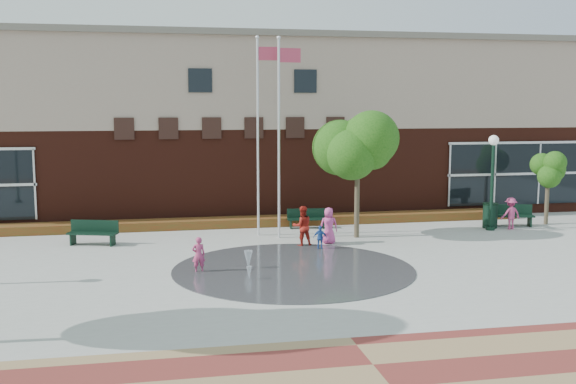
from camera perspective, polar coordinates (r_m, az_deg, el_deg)
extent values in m
plane|color=#666056|center=(20.67, 2.15, -8.60)|extent=(120.00, 120.00, 0.00)
cube|color=#A8A8A0|center=(24.45, 0.00, -6.04)|extent=(46.00, 18.00, 0.01)
cylinder|color=#383A3D|center=(23.49, 0.47, -6.60)|extent=(8.40, 8.40, 0.01)
cube|color=#471B12|center=(37.27, -3.99, 2.12)|extent=(44.00, 10.00, 4.50)
cube|color=gray|center=(37.12, -4.05, 9.05)|extent=(44.00, 10.00, 4.50)
cube|color=slate|center=(37.26, -4.08, 12.59)|extent=(44.40, 10.40, 0.30)
cube|color=black|center=(37.51, 20.44, 1.49)|extent=(10.00, 0.12, 3.19)
cube|color=black|center=(31.89, -7.45, 9.35)|extent=(1.10, 0.10, 1.10)
cube|color=black|center=(32.60, 1.47, 9.36)|extent=(1.10, 0.10, 1.10)
cube|color=#A11C12|center=(31.78, -2.63, -2.90)|extent=(26.00, 1.20, 0.40)
cylinder|color=silver|center=(28.99, -2.57, 4.51)|extent=(0.10, 0.10, 8.45)
sphere|color=silver|center=(29.08, -2.62, 12.95)|extent=(0.16, 0.16, 0.16)
cube|color=#C03B58|center=(29.06, -1.68, 11.64)|extent=(0.93, 0.09, 0.57)
cylinder|color=silver|center=(28.42, -0.78, 4.38)|extent=(0.11, 0.11, 8.37)
sphere|color=silver|center=(28.50, -0.79, 12.92)|extent=(0.17, 0.17, 0.17)
cube|color=#C03B58|center=(28.60, 0.15, 11.50)|extent=(0.96, 0.15, 0.59)
cylinder|color=black|center=(31.76, 16.87, 0.33)|extent=(0.14, 0.14, 3.89)
cylinder|color=black|center=(32.03, 16.75, -2.96)|extent=(0.41, 0.41, 0.18)
sphere|color=white|center=(31.57, 17.02, 4.21)|extent=(0.46, 0.46, 0.46)
cube|color=black|center=(28.46, -16.22, -3.38)|extent=(2.09, 1.14, 0.07)
cube|color=black|center=(28.64, -16.05, -2.79)|extent=(1.94, 0.66, 0.50)
cube|color=black|center=(31.05, 1.61, -2.30)|extent=(1.84, 0.68, 0.06)
cube|color=black|center=(31.23, 1.56, -1.81)|extent=(1.80, 0.23, 0.45)
cube|color=black|center=(33.25, 18.40, -1.93)|extent=(2.11, 1.01, 0.07)
cube|color=black|center=(33.44, 18.30, -1.42)|extent=(1.99, 0.52, 0.51)
cylinder|color=black|center=(32.50, 16.74, -1.98)|extent=(0.67, 0.67, 1.12)
cylinder|color=black|center=(32.42, 16.78, -0.97)|extent=(0.71, 0.71, 0.07)
cylinder|color=#413728|center=(28.91, 5.86, -0.74)|extent=(0.22, 0.22, 3.22)
cylinder|color=#413728|center=(34.31, 21.06, -0.76)|extent=(0.19, 0.19, 2.20)
cone|color=white|center=(23.61, -3.37, -6.55)|extent=(0.32, 0.32, 0.62)
cone|color=white|center=(22.19, -3.30, -7.47)|extent=(0.19, 0.19, 0.43)
imported|color=#BE3C6F|center=(23.21, -7.58, -5.29)|extent=(0.47, 0.32, 1.24)
imported|color=#AA2118|center=(27.20, 1.22, -2.90)|extent=(0.84, 0.68, 1.64)
imported|color=#CE4691|center=(27.68, 3.47, -2.87)|extent=(0.78, 0.55, 1.51)
imported|color=#2652A7|center=(26.61, 2.75, -3.89)|extent=(0.61, 0.45, 0.96)
imported|color=#C53E74|center=(32.39, 18.33, -1.75)|extent=(1.01, 0.64, 1.48)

